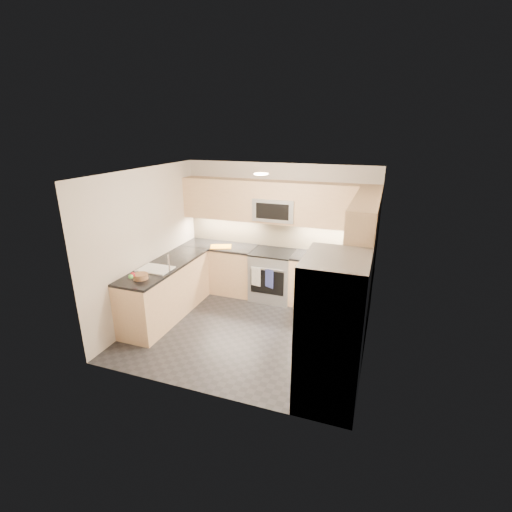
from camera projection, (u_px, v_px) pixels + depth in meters
name	position (u px, v px, depth m)	size (l,w,h in m)	color
floor	(249.00, 330.00, 5.99)	(3.60, 3.20, 0.00)	#232328
ceiling	(248.00, 173.00, 5.17)	(3.60, 3.20, 0.02)	beige
wall_back	(278.00, 231.00, 7.00)	(3.60, 0.02, 2.50)	beige
wall_front	(198.00, 301.00, 4.16)	(3.60, 0.02, 2.50)	beige
wall_left	(147.00, 245.00, 6.15)	(0.02, 3.20, 2.50)	beige
wall_right	(372.00, 272.00, 5.01)	(0.02, 3.20, 2.50)	beige
base_cab_back_left	(220.00, 268.00, 7.35)	(1.42, 0.60, 0.90)	#DDB285
base_cab_back_right	(331.00, 283.00, 6.66)	(1.42, 0.60, 0.90)	#DDB285
base_cab_right	(346.00, 316.00, 5.50)	(0.60, 1.70, 0.90)	#DDB285
base_cab_peninsula	(166.00, 291.00, 6.32)	(0.60, 2.00, 0.90)	#DDB285
countertop_back_left	(220.00, 246.00, 7.19)	(1.42, 0.63, 0.04)	black
countertop_back_right	(333.00, 258.00, 6.50)	(1.42, 0.63, 0.04)	black
countertop_right	(349.00, 287.00, 5.35)	(0.63, 1.70, 0.04)	black
countertop_peninsula	(164.00, 266.00, 6.17)	(0.63, 2.00, 0.04)	black
upper_cab_back	(276.00, 202.00, 6.66)	(3.60, 0.35, 0.75)	#DDB285
upper_cab_right	(365.00, 225.00, 5.12)	(0.35, 1.95, 0.75)	#DDB285
backsplash_back	(278.00, 233.00, 7.02)	(3.60, 0.01, 0.51)	tan
backsplash_right	(373.00, 265.00, 5.43)	(0.01, 2.30, 0.51)	tan
gas_range	(272.00, 276.00, 6.98)	(0.76, 0.65, 0.91)	#989BA0
range_cooktop	(273.00, 252.00, 6.83)	(0.76, 0.65, 0.03)	black
oven_door_glass	(267.00, 282.00, 6.69)	(0.62, 0.02, 0.45)	black
oven_handle	(267.00, 269.00, 6.58)	(0.02, 0.02, 0.60)	#B2B5BA
microwave	(276.00, 209.00, 6.68)	(0.76, 0.40, 0.40)	#A8ADB1
microwave_door	(272.00, 212.00, 6.50)	(0.60, 0.01, 0.28)	black
refrigerator	(332.00, 332.00, 4.21)	(0.70, 0.90, 1.80)	#93969A
fridge_handle_left	(296.00, 330.00, 4.15)	(0.02, 0.02, 1.20)	#B2B5BA
fridge_handle_right	(303.00, 315.00, 4.47)	(0.02, 0.02, 1.20)	#B2B5BA
sink_basin	(156.00, 273.00, 5.96)	(0.52, 0.38, 0.16)	white
faucet	(169.00, 263.00, 5.81)	(0.03, 0.03, 0.28)	silver
utensil_bowl	(347.00, 254.00, 6.41)	(0.26, 0.26, 0.15)	#5B9D43
cutting_board	(221.00, 247.00, 7.05)	(0.39, 0.27, 0.01)	orange
fruit_basket	(141.00, 276.00, 5.56)	(0.22, 0.22, 0.08)	#996B47
fruit_apple	(133.00, 275.00, 5.42)	(0.07, 0.07, 0.07)	red
fruit_pear	(131.00, 277.00, 5.36)	(0.07, 0.07, 0.07)	#52AA49
dish_towel_check	(256.00, 277.00, 6.68)	(0.19, 0.02, 0.35)	white
dish_towel_blue	(269.00, 278.00, 6.60)	(0.18, 0.02, 0.35)	#364295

